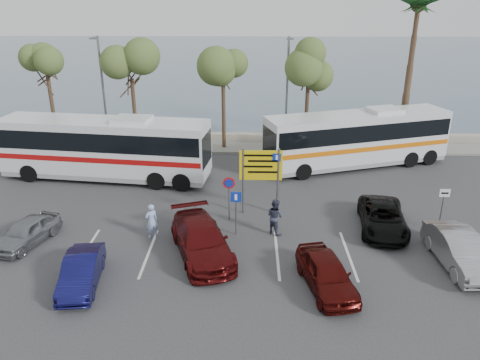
{
  "coord_description": "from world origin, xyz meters",
  "views": [
    {
      "loc": [
        0.45,
        -19.22,
        11.02
      ],
      "look_at": [
        -0.06,
        3.0,
        1.96
      ],
      "focal_mm": 35.0,
      "sensor_mm": 36.0,
      "label": 1
    }
  ],
  "objects_px": {
    "street_lamp_left": "(103,88)",
    "car_maroon": "(202,240)",
    "direction_sign": "(261,170)",
    "car_silver_a": "(27,232)",
    "car_red": "(327,273)",
    "street_lamp_right": "(287,89)",
    "coach_bus_right": "(357,141)",
    "car_silver_b": "(459,250)",
    "coach_bus_left": "(105,150)",
    "pedestrian_near": "(152,221)",
    "suv_black": "(383,218)",
    "car_blue": "(81,271)",
    "pedestrian_far": "(275,216)"
  },
  "relations": [
    {
      "from": "car_blue",
      "to": "car_maroon",
      "type": "height_order",
      "value": "car_maroon"
    },
    {
      "from": "coach_bus_left",
      "to": "coach_bus_right",
      "type": "xyz_separation_m",
      "value": [
        16.01,
        2.55,
        -0.07
      ]
    },
    {
      "from": "coach_bus_left",
      "to": "car_silver_a",
      "type": "relative_size",
      "value": 3.67
    },
    {
      "from": "suv_black",
      "to": "car_silver_b",
      "type": "relative_size",
      "value": 1.03
    },
    {
      "from": "pedestrian_near",
      "to": "suv_black",
      "type": "bearing_deg",
      "value": 147.77
    },
    {
      "from": "car_maroon",
      "to": "direction_sign",
      "type": "bearing_deg",
      "value": 39.22
    },
    {
      "from": "car_maroon",
      "to": "car_red",
      "type": "distance_m",
      "value": 5.68
    },
    {
      "from": "street_lamp_right",
      "to": "suv_black",
      "type": "distance_m",
      "value": 13.27
    },
    {
      "from": "car_red",
      "to": "street_lamp_right",
      "type": "bearing_deg",
      "value": 79.52
    },
    {
      "from": "coach_bus_left",
      "to": "pedestrian_far",
      "type": "relative_size",
      "value": 7.3
    },
    {
      "from": "car_blue",
      "to": "car_maroon",
      "type": "xyz_separation_m",
      "value": [
        4.58,
        2.36,
        0.14
      ]
    },
    {
      "from": "car_silver_a",
      "to": "car_blue",
      "type": "xyz_separation_m",
      "value": [
        3.65,
        -3.23,
        0.01
      ]
    },
    {
      "from": "street_lamp_right",
      "to": "coach_bus_right",
      "type": "distance_m",
      "value": 6.11
    },
    {
      "from": "street_lamp_right",
      "to": "coach_bus_left",
      "type": "xyz_separation_m",
      "value": [
        -11.51,
        -5.57,
        -2.74
      ]
    },
    {
      "from": "car_maroon",
      "to": "pedestrian_far",
      "type": "xyz_separation_m",
      "value": [
        3.33,
        2.14,
        0.14
      ]
    },
    {
      "from": "street_lamp_right",
      "to": "suv_black",
      "type": "relative_size",
      "value": 1.74
    },
    {
      "from": "direction_sign",
      "to": "car_red",
      "type": "height_order",
      "value": "direction_sign"
    },
    {
      "from": "street_lamp_right",
      "to": "car_silver_a",
      "type": "bearing_deg",
      "value": -133.06
    },
    {
      "from": "car_blue",
      "to": "coach_bus_left",
      "type": "bearing_deg",
      "value": 93.91
    },
    {
      "from": "street_lamp_left",
      "to": "car_maroon",
      "type": "relative_size",
      "value": 1.54
    },
    {
      "from": "car_maroon",
      "to": "pedestrian_far",
      "type": "height_order",
      "value": "pedestrian_far"
    },
    {
      "from": "car_silver_b",
      "to": "street_lamp_right",
      "type": "bearing_deg",
      "value": 109.43
    },
    {
      "from": "car_red",
      "to": "pedestrian_near",
      "type": "distance_m",
      "value": 8.67
    },
    {
      "from": "car_red",
      "to": "car_silver_b",
      "type": "distance_m",
      "value": 6.16
    },
    {
      "from": "car_silver_b",
      "to": "car_silver_a",
      "type": "bearing_deg",
      "value": 172.37
    },
    {
      "from": "car_blue",
      "to": "street_lamp_left",
      "type": "bearing_deg",
      "value": 95.18
    },
    {
      "from": "direction_sign",
      "to": "car_red",
      "type": "xyz_separation_m",
      "value": [
        2.5,
        -6.7,
        -1.75
      ]
    },
    {
      "from": "coach_bus_right",
      "to": "car_silver_a",
      "type": "bearing_deg",
      "value": -148.22
    },
    {
      "from": "street_lamp_left",
      "to": "car_silver_a",
      "type": "relative_size",
      "value": 2.25
    },
    {
      "from": "coach_bus_left",
      "to": "pedestrian_far",
      "type": "height_order",
      "value": "coach_bus_left"
    },
    {
      "from": "car_silver_a",
      "to": "car_maroon",
      "type": "height_order",
      "value": "car_maroon"
    },
    {
      "from": "street_lamp_right",
      "to": "car_red",
      "type": "xyz_separation_m",
      "value": [
        0.5,
        -17.02,
        -3.92
      ]
    },
    {
      "from": "coach_bus_right",
      "to": "car_silver_b",
      "type": "height_order",
      "value": "coach_bus_right"
    },
    {
      "from": "direction_sign",
      "to": "pedestrian_far",
      "type": "relative_size",
      "value": 2.01
    },
    {
      "from": "car_blue",
      "to": "car_red",
      "type": "xyz_separation_m",
      "value": [
        9.74,
        0.0,
        0.07
      ]
    },
    {
      "from": "car_silver_a",
      "to": "coach_bus_right",
      "type": "bearing_deg",
      "value": 49.23
    },
    {
      "from": "street_lamp_left",
      "to": "coach_bus_right",
      "type": "xyz_separation_m",
      "value": [
        17.5,
        -3.02,
        -2.81
      ]
    },
    {
      "from": "car_maroon",
      "to": "pedestrian_near",
      "type": "xyz_separation_m",
      "value": [
        -2.54,
        1.61,
        0.1
      ]
    },
    {
      "from": "car_maroon",
      "to": "car_silver_b",
      "type": "relative_size",
      "value": 1.16
    },
    {
      "from": "car_maroon",
      "to": "car_red",
      "type": "xyz_separation_m",
      "value": [
        5.16,
        -2.36,
        -0.07
      ]
    },
    {
      "from": "direction_sign",
      "to": "car_silver_a",
      "type": "height_order",
      "value": "direction_sign"
    },
    {
      "from": "street_lamp_left",
      "to": "car_red",
      "type": "distance_m",
      "value": 22.07
    },
    {
      "from": "pedestrian_far",
      "to": "street_lamp_right",
      "type": "bearing_deg",
      "value": -49.87
    },
    {
      "from": "suv_black",
      "to": "pedestrian_near",
      "type": "relative_size",
      "value": 2.69
    },
    {
      "from": "direction_sign",
      "to": "coach_bus_right",
      "type": "bearing_deg",
      "value": 48.35
    },
    {
      "from": "pedestrian_far",
      "to": "car_blue",
      "type": "bearing_deg",
      "value": 75.83
    },
    {
      "from": "car_red",
      "to": "street_lamp_left",
      "type": "bearing_deg",
      "value": 116.26
    },
    {
      "from": "street_lamp_left",
      "to": "car_maroon",
      "type": "xyz_separation_m",
      "value": [
        8.34,
        -14.65,
        -3.84
      ]
    },
    {
      "from": "car_silver_b",
      "to": "coach_bus_left",
      "type": "bearing_deg",
      "value": 148.29
    },
    {
      "from": "street_lamp_left",
      "to": "coach_bus_left",
      "type": "distance_m",
      "value": 6.39
    }
  ]
}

